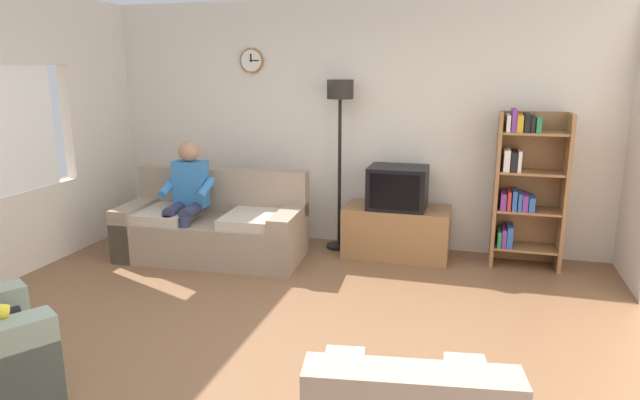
# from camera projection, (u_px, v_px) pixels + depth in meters

# --- Properties ---
(ground_plane) EXTENTS (12.00, 12.00, 0.00)m
(ground_plane) POSITION_uv_depth(u_px,v_px,m) (268.00, 345.00, 4.04)
(ground_plane) COLOR brown
(back_wall_assembly) EXTENTS (6.20, 0.17, 2.70)m
(back_wall_assembly) POSITION_uv_depth(u_px,v_px,m) (351.00, 125.00, 6.22)
(back_wall_assembly) COLOR silver
(back_wall_assembly) RESTS_ON ground_plane
(couch) EXTENTS (1.95, 1.00, 0.90)m
(couch) POSITION_uv_depth(u_px,v_px,m) (214.00, 228.00, 5.89)
(couch) COLOR gray
(couch) RESTS_ON ground_plane
(tv_stand) EXTENTS (1.10, 0.56, 0.53)m
(tv_stand) POSITION_uv_depth(u_px,v_px,m) (397.00, 231.00, 5.93)
(tv_stand) COLOR olive
(tv_stand) RESTS_ON ground_plane
(tv) EXTENTS (0.60, 0.49, 0.44)m
(tv) POSITION_uv_depth(u_px,v_px,m) (398.00, 187.00, 5.79)
(tv) COLOR black
(tv) RESTS_ON tv_stand
(bookshelf) EXTENTS (0.68, 0.36, 1.59)m
(bookshelf) POSITION_uv_depth(u_px,v_px,m) (524.00, 185.00, 5.53)
(bookshelf) COLOR olive
(bookshelf) RESTS_ON ground_plane
(floor_lamp) EXTENTS (0.28, 0.28, 1.85)m
(floor_lamp) POSITION_uv_depth(u_px,v_px,m) (340.00, 118.00, 5.92)
(floor_lamp) COLOR black
(floor_lamp) RESTS_ON ground_plane
(person_on_couch) EXTENTS (0.53, 0.55, 1.24)m
(person_on_couch) POSITION_uv_depth(u_px,v_px,m) (187.00, 193.00, 5.76)
(person_on_couch) COLOR #3372B2
(person_on_couch) RESTS_ON ground_plane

